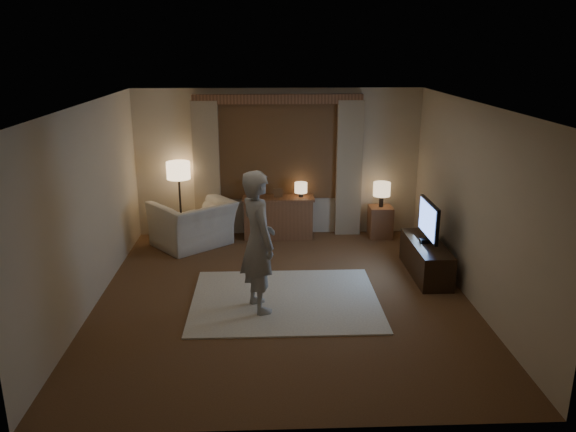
{
  "coord_description": "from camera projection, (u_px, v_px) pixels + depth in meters",
  "views": [
    {
      "loc": [
        -0.23,
        -6.99,
        3.3
      ],
      "look_at": [
        0.09,
        0.6,
        0.98
      ],
      "focal_mm": 35.0,
      "sensor_mm": 36.0,
      "label": 1
    }
  ],
  "objects": [
    {
      "name": "rug",
      "position": [
        285.0,
        300.0,
        7.55
      ],
      "size": [
        2.5,
        2.0,
        0.02
      ],
      "primitive_type": "cube",
      "color": "#F1EBCB",
      "rests_on": "floor"
    },
    {
      "name": "sideboard",
      "position": [
        278.0,
        218.0,
        9.94
      ],
      "size": [
        1.2,
        0.4,
        0.7
      ],
      "primitive_type": "cube",
      "color": "brown",
      "rests_on": "floor"
    },
    {
      "name": "person",
      "position": [
        258.0,
        242.0,
        7.04
      ],
      "size": [
        0.65,
        0.78,
        1.83
      ],
      "primitive_type": "imported",
      "rotation": [
        0.0,
        0.0,
        1.94
      ],
      "color": "#B2AEA4",
      "rests_on": "rug"
    },
    {
      "name": "picture_frame",
      "position": [
        278.0,
        194.0,
        9.81
      ],
      "size": [
        0.16,
        0.02,
        0.2
      ],
      "primitive_type": "cube",
      "color": "brown",
      "rests_on": "sideboard"
    },
    {
      "name": "floor_lamp",
      "position": [
        179.0,
        175.0,
        9.63
      ],
      "size": [
        0.4,
        0.4,
        1.38
      ],
      "color": "black",
      "rests_on": "floor"
    },
    {
      "name": "armchair",
      "position": [
        193.0,
        224.0,
        9.52
      ],
      "size": [
        1.6,
        1.58,
        0.78
      ],
      "primitive_type": "imported",
      "rotation": [
        0.0,
        0.0,
        -2.45
      ],
      "color": "beige",
      "rests_on": "floor"
    },
    {
      "name": "side_table",
      "position": [
        380.0,
        222.0,
        9.99
      ],
      "size": [
        0.4,
        0.4,
        0.56
      ],
      "primitive_type": "cube",
      "color": "brown",
      "rests_on": "floor"
    },
    {
      "name": "tv",
      "position": [
        429.0,
        220.0,
        8.18
      ],
      "size": [
        0.21,
        0.87,
        0.63
      ],
      "color": "black",
      "rests_on": "tv_stand"
    },
    {
      "name": "tv_stand",
      "position": [
        426.0,
        259.0,
        8.35
      ],
      "size": [
        0.45,
        1.4,
        0.5
      ],
      "primitive_type": "cube",
      "color": "black",
      "rests_on": "floor"
    },
    {
      "name": "room",
      "position": [
        282.0,
        193.0,
        7.75
      ],
      "size": [
        5.04,
        5.54,
        2.64
      ],
      "color": "brown",
      "rests_on": "ground"
    },
    {
      "name": "plant",
      "position": [
        255.0,
        191.0,
        9.78
      ],
      "size": [
        0.17,
        0.13,
        0.3
      ],
      "primitive_type": "imported",
      "color": "#999999",
      "rests_on": "sideboard"
    },
    {
      "name": "table_lamp_sideboard",
      "position": [
        301.0,
        188.0,
        9.8
      ],
      "size": [
        0.22,
        0.22,
        0.3
      ],
      "color": "black",
      "rests_on": "sideboard"
    },
    {
      "name": "table_lamp_side",
      "position": [
        382.0,
        190.0,
        9.82
      ],
      "size": [
        0.3,
        0.3,
        0.44
      ],
      "color": "black",
      "rests_on": "side_table"
    }
  ]
}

